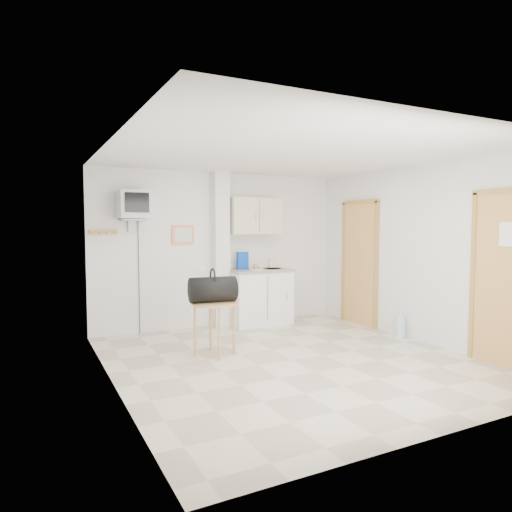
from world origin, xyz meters
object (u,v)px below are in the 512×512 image
water_bottle (400,326)px  duffel_bag (213,289)px  crt_television (134,205)px  round_table (215,310)px

water_bottle → duffel_bag: bearing=170.7°
crt_television → water_bottle: crt_television is taller
round_table → duffel_bag: bearing=139.1°
duffel_bag → crt_television: bearing=122.6°
crt_television → round_table: (0.69, -1.38, -1.35)m
crt_television → round_table: 2.05m
crt_television → duffel_bag: 1.87m
round_table → water_bottle: round_table is taller
crt_television → duffel_bag: crt_television is taller
crt_television → water_bottle: 4.26m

